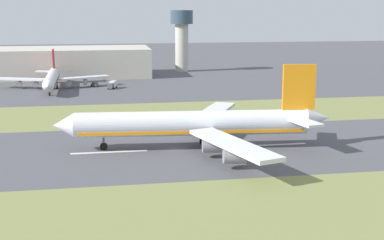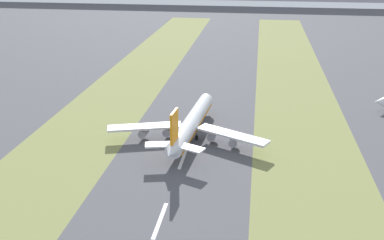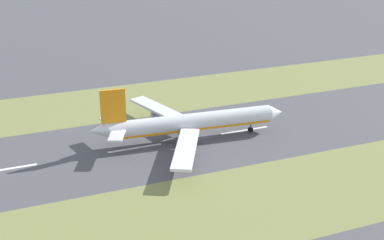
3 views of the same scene
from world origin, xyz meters
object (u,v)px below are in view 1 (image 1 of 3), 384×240
object	(u,v)px
airplane_main_jet	(200,124)
control_tower	(182,34)
service_truck	(112,85)
apron_car	(95,84)
terminal_building	(33,63)
airplane_parked_apron	(52,78)

from	to	relation	value
airplane_main_jet	control_tower	size ratio (longest dim) A/B	2.07
airplane_main_jet	control_tower	distance (m)	162.68
control_tower	service_truck	distance (m)	71.81
airplane_main_jet	apron_car	distance (m)	113.29
service_truck	apron_car	distance (m)	10.22
airplane_main_jet	terminal_building	xyz separation A→B (m)	(149.56, 55.89, 1.02)
control_tower	service_truck	xyz separation A→B (m)	(-57.64, 38.70, -18.32)
airplane_main_jet	control_tower	bearing A→B (deg)	-7.23
airplane_main_jet	service_truck	distance (m)	104.85
airplane_main_jet	service_truck	xyz separation A→B (m)	(103.14, 18.30, -4.36)
airplane_parked_apron	service_truck	distance (m)	25.39
control_tower	service_truck	bearing A→B (deg)	146.12
service_truck	apron_car	bearing A→B (deg)	45.94
terminal_building	service_truck	distance (m)	59.97
terminal_building	airplane_parked_apron	distance (m)	45.38
service_truck	apron_car	world-z (taller)	service_truck
control_tower	apron_car	bearing A→B (deg)	137.68
airplane_parked_apron	terminal_building	bearing A→B (deg)	16.05
airplane_main_jet	airplane_parked_apron	xyz separation A→B (m)	(106.02, 43.36, -1.43)
airplane_main_jet	airplane_parked_apron	bearing A→B (deg)	22.25
terminal_building	apron_car	xyz separation A→B (m)	(-39.32, -30.25, -6.04)
airplane_main_jet	apron_car	xyz separation A→B (m)	(110.24, 25.63, -5.02)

